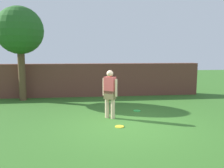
# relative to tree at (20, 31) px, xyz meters

# --- Properties ---
(ground_plane) EXTENTS (40.00, 40.00, 0.00)m
(ground_plane) POSITION_rel_tree_xyz_m (4.08, -4.28, -3.11)
(ground_plane) COLOR #336623
(brick_wall) EXTENTS (12.06, 0.50, 1.63)m
(brick_wall) POSITION_rel_tree_xyz_m (2.58, 0.67, -2.30)
(brick_wall) COLOR brown
(brick_wall) RESTS_ON ground
(tree) EXTENTS (2.11, 2.11, 4.22)m
(tree) POSITION_rel_tree_xyz_m (0.00, 0.00, 0.00)
(tree) COLOR brown
(tree) RESTS_ON ground
(person) EXTENTS (0.46, 0.38, 1.62)m
(person) POSITION_rel_tree_xyz_m (3.68, -3.38, -2.22)
(person) COLOR beige
(person) RESTS_ON ground
(frisbee_green) EXTENTS (0.27, 0.27, 0.02)m
(frisbee_green) POSITION_rel_tree_xyz_m (4.80, -2.56, -3.10)
(frisbee_green) COLOR green
(frisbee_green) RESTS_ON ground
(frisbee_yellow) EXTENTS (0.27, 0.27, 0.02)m
(frisbee_yellow) POSITION_rel_tree_xyz_m (3.87, -4.35, -3.10)
(frisbee_yellow) COLOR yellow
(frisbee_yellow) RESTS_ON ground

